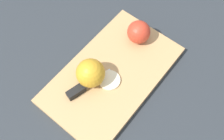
# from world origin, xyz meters

# --- Properties ---
(ground_plane) EXTENTS (4.00, 4.00, 0.00)m
(ground_plane) POSITION_xyz_m (0.00, 0.00, 0.00)
(ground_plane) COLOR #282D33
(cutting_board) EXTENTS (0.44, 0.26, 0.02)m
(cutting_board) POSITION_xyz_m (0.00, 0.00, 0.01)
(cutting_board) COLOR tan
(cutting_board) RESTS_ON ground_plane
(apple_half_left) EXTENTS (0.07, 0.07, 0.07)m
(apple_half_left) POSITION_xyz_m (-0.15, -0.02, 0.06)
(apple_half_left) COLOR red
(apple_half_left) RESTS_ON cutting_board
(apple_half_right) EXTENTS (0.09, 0.09, 0.09)m
(apple_half_right) POSITION_xyz_m (0.06, -0.03, 0.06)
(apple_half_right) COLOR gold
(apple_half_right) RESTS_ON cutting_board
(knife) EXTENTS (0.15, 0.05, 0.02)m
(knife) POSITION_xyz_m (0.11, -0.04, 0.03)
(knife) COLOR silver
(knife) RESTS_ON cutting_board
(apple_slice) EXTENTS (0.07, 0.07, 0.01)m
(apple_slice) POSITION_xyz_m (0.02, 0.01, 0.03)
(apple_slice) COLOR beige
(apple_slice) RESTS_ON cutting_board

